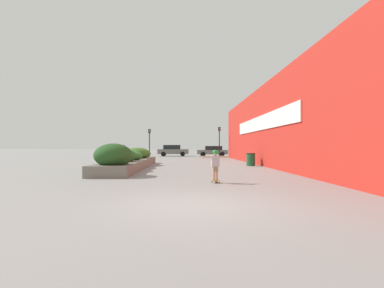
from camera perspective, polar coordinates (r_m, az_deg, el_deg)
The scene contains 12 objects.
ground_plane at distance 7.02m, azimuth 0.56°, elevation -11.61°, with size 300.00×300.00×0.00m, color gray.
building_wall_right at distance 20.86m, azimuth 14.28°, elevation 3.47°, with size 0.67×32.61×5.56m.
planter_box at distance 18.87m, azimuth -11.72°, elevation -2.87°, with size 1.92×12.29×1.50m.
skateboard at distance 11.31m, azimuth 4.45°, elevation -7.02°, with size 0.32×0.59×0.09m.
skateboarder at distance 11.25m, azimuth 4.45°, elevation -3.40°, with size 1.06×0.26×1.14m.
trash_bin at distance 21.30m, azimuth 11.13°, elevation -2.91°, with size 0.62×0.62×0.88m.
car_leftmost at distance 44.27m, azimuth -14.60°, elevation -1.12°, with size 4.46×1.99×1.57m.
car_center_left at distance 40.36m, azimuth 3.92°, elevation -1.33°, with size 4.06×1.84×1.41m.
car_center_right at distance 44.81m, azimuth 13.05°, elevation -1.13°, with size 4.65×1.93×1.58m.
car_rightmost at distance 41.79m, azimuth -3.66°, elevation -1.22°, with size 4.26×1.91×1.56m.
traffic_light_left at distance 35.48m, azimuth -8.11°, elevation 1.10°, with size 0.28×0.30×3.40m.
traffic_light_right at distance 35.93m, azimuth 5.23°, elevation 1.35°, with size 0.28×0.30×3.68m.
Camera 1 is at (-0.23, -6.88, 1.36)m, focal length 28.00 mm.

